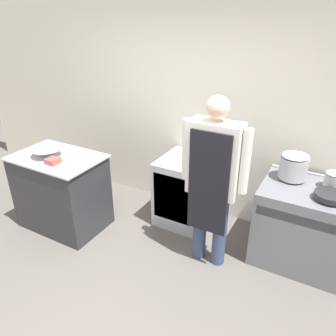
{
  "coord_description": "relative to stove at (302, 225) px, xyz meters",
  "views": [
    {
      "loc": [
        1.51,
        -1.53,
        2.47
      ],
      "look_at": [
        0.03,
        1.11,
        0.99
      ],
      "focal_mm": 35.0,
      "sensor_mm": 36.0,
      "label": 1
    }
  ],
  "objects": [
    {
      "name": "saute_pan",
      "position": [
        0.18,
        -0.13,
        0.48
      ],
      "size": [
        0.28,
        0.28,
        0.05
      ],
      "color": "#262628",
      "rests_on": "stove"
    },
    {
      "name": "prep_counter",
      "position": [
        -2.67,
        -0.75,
        0.03
      ],
      "size": [
        1.04,
        0.7,
        0.93
      ],
      "color": "#2D2D33",
      "rests_on": "ground_plane"
    },
    {
      "name": "plastic_tub",
      "position": [
        -2.56,
        -0.9,
        0.53
      ],
      "size": [
        0.14,
        0.14,
        0.06
      ],
      "color": "#B24C3F",
      "rests_on": "prep_counter"
    },
    {
      "name": "sauce_pot",
      "position": [
        0.18,
        0.13,
        0.53
      ],
      "size": [
        0.18,
        0.18,
        0.16
      ],
      "color": "#B2B5BC",
      "rests_on": "stove"
    },
    {
      "name": "fridge_unit",
      "position": [
        -1.41,
        0.06,
        -0.01
      ],
      "size": [
        0.57,
        0.66,
        0.85
      ],
      "color": "#A8ADB2",
      "rests_on": "ground_plane"
    },
    {
      "name": "person_cook",
      "position": [
        -0.84,
        -0.49,
        0.6
      ],
      "size": [
        0.68,
        0.24,
        1.8
      ],
      "color": "#38476B",
      "rests_on": "ground_plane"
    },
    {
      "name": "stock_pot",
      "position": [
        -0.2,
        0.13,
        0.59
      ],
      "size": [
        0.28,
        0.28,
        0.27
      ],
      "color": "#B2B5BC",
      "rests_on": "stove"
    },
    {
      "name": "ground_plane",
      "position": [
        -1.37,
        -1.61,
        -0.43
      ],
      "size": [
        14.0,
        14.0,
        0.0
      ],
      "primitive_type": "plane",
      "color": "#5B5651"
    },
    {
      "name": "mixing_bowl",
      "position": [
        -2.77,
        -0.79,
        0.54
      ],
      "size": [
        0.35,
        0.35,
        0.1
      ],
      "color": "#B2B5BC",
      "rests_on": "prep_counter"
    },
    {
      "name": "wall_back",
      "position": [
        -1.37,
        0.44,
        0.92
      ],
      "size": [
        8.0,
        0.05,
        2.7
      ],
      "color": "silver",
      "rests_on": "ground_plane"
    },
    {
      "name": "stove",
      "position": [
        0.0,
        0.0,
        0.0
      ],
      "size": [
        0.91,
        0.73,
        0.88
      ],
      "color": "slate",
      "rests_on": "ground_plane"
    }
  ]
}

